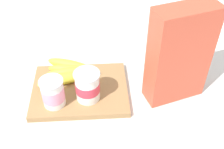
{
  "coord_description": "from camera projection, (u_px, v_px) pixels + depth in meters",
  "views": [
    {
      "loc": [
        -0.06,
        0.62,
        0.63
      ],
      "look_at": [
        -0.1,
        0.0,
        0.07
      ],
      "focal_mm": 44.92,
      "sensor_mm": 36.0,
      "label": 1
    }
  ],
  "objects": [
    {
      "name": "ground_plane",
      "position": [
        80.0,
        92.0,
        0.88
      ],
      "size": [
        2.4,
        2.4,
        0.0
      ],
      "primitive_type": "plane",
      "color": "silver"
    },
    {
      "name": "cutting_board",
      "position": [
        80.0,
        90.0,
        0.87
      ],
      "size": [
        0.29,
        0.22,
        0.02
      ],
      "primitive_type": "cube",
      "color": "#A37A4C",
      "rests_on": "ground_plane"
    },
    {
      "name": "cereal_box",
      "position": [
        179.0,
        55.0,
        0.78
      ],
      "size": [
        0.19,
        0.12,
        0.3
      ],
      "primitive_type": "cube",
      "rotation": [
        0.0,
        0.0,
        3.44
      ],
      "color": "#D85138",
      "rests_on": "ground_plane"
    },
    {
      "name": "yogurt_cup_front",
      "position": [
        88.0,
        86.0,
        0.81
      ],
      "size": [
        0.08,
        0.08,
        0.1
      ],
      "color": "white",
      "rests_on": "cutting_board"
    },
    {
      "name": "yogurt_cup_back",
      "position": [
        53.0,
        93.0,
        0.79
      ],
      "size": [
        0.07,
        0.07,
        0.09
      ],
      "color": "white",
      "rests_on": "cutting_board"
    },
    {
      "name": "banana_bunch",
      "position": [
        70.0,
        72.0,
        0.9
      ],
      "size": [
        0.19,
        0.15,
        0.04
      ],
      "color": "yellow",
      "rests_on": "cutting_board"
    }
  ]
}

